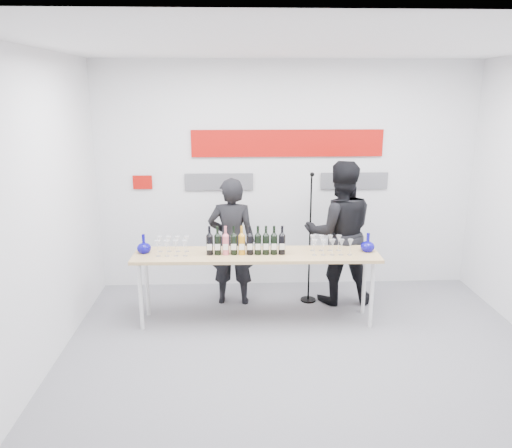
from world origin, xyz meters
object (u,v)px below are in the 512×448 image
presenter_right (339,233)px  mic_stand (309,263)px  tasting_table (256,259)px  presenter_left (232,242)px

presenter_right → mic_stand: (-0.37, -0.01, -0.39)m
mic_stand → tasting_table: bearing=-158.0°
tasting_table → presenter_left: size_ratio=1.73×
mic_stand → presenter_left: bearing=163.4°
tasting_table → mic_stand: (0.69, 0.54, -0.26)m
tasting_table → mic_stand: bearing=39.4°
presenter_left → mic_stand: 1.02m
tasting_table → presenter_left: 0.62m
presenter_left → presenter_right: (1.34, 0.00, 0.10)m
presenter_right → mic_stand: 0.54m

